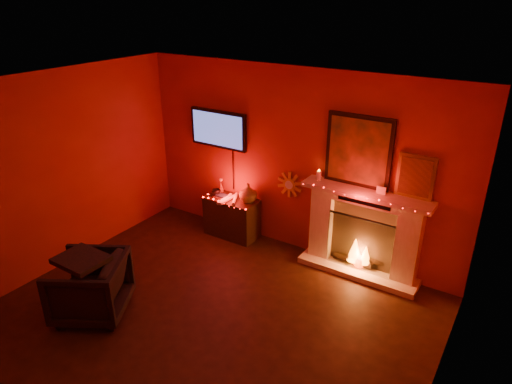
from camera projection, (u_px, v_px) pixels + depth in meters
room at (176, 235)px, 4.58m from camera, size 5.00×5.00×5.00m
fireplace at (363, 224)px, 6.12m from camera, size 1.72×0.40×2.18m
tv at (218, 129)px, 6.99m from camera, size 1.00×0.07×1.24m
sunburst_clock at (289, 185)px, 6.66m from camera, size 0.40×0.03×0.40m
console_table at (233, 214)px, 7.18m from camera, size 0.84×0.51×0.93m
armchair at (90, 287)px, 5.42m from camera, size 1.12×1.11×0.75m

